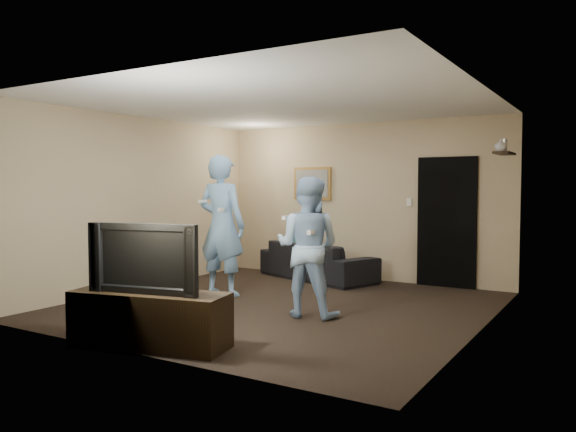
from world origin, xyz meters
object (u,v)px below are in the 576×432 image
Objects in this scene: wii_player_left at (222,226)px; wii_player_right at (308,247)px; tv_console at (150,320)px; sofa at (317,260)px; television at (149,257)px.

wii_player_right is (1.65, -0.47, -0.16)m from wii_player_left.
tv_console is at bearing -109.83° from wii_player_right.
wii_player_left is (-0.49, -1.96, 0.68)m from sofa.
tv_console is at bearing -67.93° from wii_player_left.
wii_player_right reaches higher than tv_console.
television is at bearing 0.00° from tv_console.
television reaches higher than tv_console.
television is 0.70× the size of wii_player_right.
wii_player_left is (-0.97, 2.38, 0.74)m from tv_console.
television is at bearing -67.93° from wii_player_left.
wii_player_right is at bearing 57.82° from television.
wii_player_left is 1.73m from wii_player_right.
television is 2.03m from wii_player_right.
sofa is 2.13m from wii_player_left.
sofa is at bearing 115.67° from wii_player_right.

